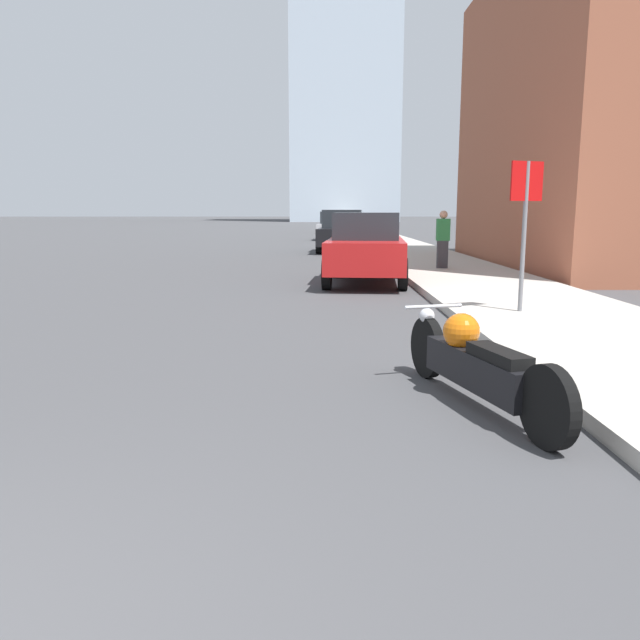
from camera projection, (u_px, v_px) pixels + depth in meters
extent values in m
cube|color=#B2ADA3|center=(378.00, 236.00, 41.33)|extent=(3.23, 240.00, 0.15)
cube|color=silver|center=(346.00, 62.00, 104.17)|extent=(17.72, 17.72, 52.52)
cylinder|color=black|center=(429.00, 348.00, 6.51)|extent=(0.26, 0.64, 0.63)
cylinder|color=black|center=(551.00, 407.00, 4.54)|extent=(0.26, 0.64, 0.63)
cube|color=black|center=(479.00, 370.00, 5.52)|extent=(0.64, 1.59, 0.32)
sphere|color=orange|center=(464.00, 331.00, 5.77)|extent=(0.34, 0.34, 0.34)
cube|color=black|center=(501.00, 355.00, 5.16)|extent=(0.40, 0.75, 0.10)
sphere|color=silver|center=(429.00, 316.00, 6.48)|extent=(0.16, 0.16, 0.16)
cylinder|color=silver|center=(436.00, 306.00, 6.32)|extent=(0.61, 0.20, 0.04)
cube|color=red|center=(368.00, 254.00, 14.97)|extent=(2.12, 4.42, 0.71)
cube|color=#23282D|center=(368.00, 226.00, 14.86)|extent=(1.67, 2.18, 0.62)
cylinder|color=black|center=(337.00, 264.00, 16.41)|extent=(0.26, 0.73, 0.72)
cylinder|color=black|center=(400.00, 264.00, 16.26)|extent=(0.26, 0.73, 0.72)
cylinder|color=black|center=(329.00, 274.00, 13.80)|extent=(0.26, 0.73, 0.72)
cylinder|color=black|center=(405.00, 274.00, 13.66)|extent=(0.26, 0.73, 0.72)
cube|color=black|center=(345.00, 236.00, 26.60)|extent=(2.29, 4.65, 0.70)
cube|color=#23282D|center=(345.00, 219.00, 26.48)|extent=(1.79, 2.30, 0.75)
cylinder|color=black|center=(327.00, 243.00, 28.11)|extent=(0.26, 0.66, 0.65)
cylinder|color=black|center=(366.00, 243.00, 27.95)|extent=(0.26, 0.66, 0.65)
cylinder|color=black|center=(321.00, 246.00, 25.38)|extent=(0.26, 0.66, 0.65)
cylinder|color=black|center=(365.00, 246.00, 25.21)|extent=(0.26, 0.66, 0.65)
cube|color=#BCBCC1|center=(335.00, 229.00, 37.83)|extent=(2.08, 4.08, 0.63)
cube|color=#23282D|center=(336.00, 218.00, 37.71)|extent=(1.61, 2.02, 0.72)
cylinder|color=black|center=(324.00, 233.00, 39.16)|extent=(0.27, 0.71, 0.70)
cylinder|color=black|center=(350.00, 233.00, 38.99)|extent=(0.27, 0.71, 0.70)
cylinder|color=black|center=(320.00, 235.00, 36.77)|extent=(0.27, 0.71, 0.70)
cylinder|color=black|center=(347.00, 235.00, 36.60)|extent=(0.27, 0.71, 0.70)
cube|color=silver|center=(336.00, 225.00, 49.74)|extent=(2.09, 4.38, 0.61)
cube|color=#23282D|center=(336.00, 216.00, 49.63)|extent=(1.66, 2.15, 0.69)
cylinder|color=black|center=(324.00, 228.00, 51.03)|extent=(0.25, 0.72, 0.71)
cylinder|color=black|center=(345.00, 228.00, 51.15)|extent=(0.25, 0.72, 0.71)
cylinder|color=black|center=(327.00, 229.00, 48.43)|extent=(0.25, 0.72, 0.71)
cylinder|color=black|center=(349.00, 229.00, 48.55)|extent=(0.25, 0.72, 0.71)
cylinder|color=slate|center=(526.00, 238.00, 9.73)|extent=(0.07, 0.07, 2.33)
cube|color=red|center=(529.00, 181.00, 9.58)|extent=(0.57, 0.26, 0.60)
cube|color=#38383D|center=(445.00, 254.00, 17.40)|extent=(0.29, 0.20, 0.76)
cube|color=#2D7F42|center=(445.00, 230.00, 17.28)|extent=(0.36, 0.20, 0.60)
sphere|color=tan|center=(446.00, 215.00, 17.21)|extent=(0.22, 0.22, 0.22)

